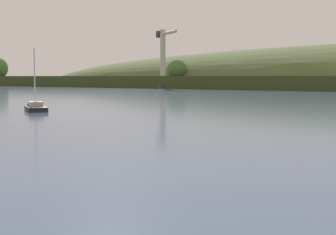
{
  "coord_description": "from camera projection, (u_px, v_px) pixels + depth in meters",
  "views": [
    {
      "loc": [
        25.39,
        4.78,
        4.81
      ],
      "look_at": [
        6.28,
        38.46,
        1.65
      ],
      "focal_mm": 54.01,
      "sensor_mm": 36.0,
      "label": 1
    }
  ],
  "objects": [
    {
      "name": "sailboat_midwater_white",
      "position": [
        35.0,
        109.0,
        70.91
      ],
      "size": [
        6.81,
        6.2,
        10.01
      ],
      "rotation": [
        0.0,
        0.0,
        2.46
      ],
      "color": "#232328",
      "rests_on": "ground"
    },
    {
      "name": "dockside_crane",
      "position": [
        163.0,
        59.0,
        198.89
      ],
      "size": [
        14.54,
        12.05,
        23.17
      ],
      "rotation": [
        0.0,
        0.0,
        5.62
      ],
      "color": "#4C4C51",
      "rests_on": "ground"
    }
  ]
}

